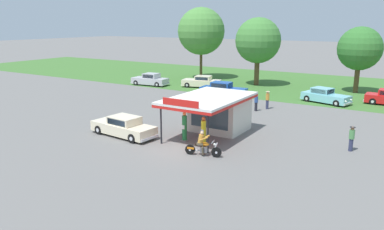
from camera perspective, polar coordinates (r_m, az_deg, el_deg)
The scene contains 17 objects.
ground_plane at distance 24.66m, azimuth -2.31°, elevation -5.20°, with size 300.00×300.00×0.00m, color slate.
grass_verge_strip at distance 51.64m, azimuth 16.65°, elevation 4.34°, with size 120.00×24.00×0.01m, color #3D6B2D.
service_station_kiosk at distance 28.25m, azimuth 3.82°, elevation 0.85°, with size 4.53×7.41×3.33m.
gas_pump_nearside at distance 26.01m, azimuth -1.15°, elevation -1.96°, with size 0.44×0.44×2.09m.
gas_pump_offside at distance 25.27m, azimuth 1.75°, elevation -2.60°, with size 0.44×0.44×1.95m.
motorcycle_with_rider at distance 23.26m, azimuth 1.61°, elevation -4.68°, with size 2.29×0.83×1.58m.
featured_classic_sedan at distance 27.75m, azimuth -10.35°, elevation -1.79°, with size 5.49×2.28×1.47m.
parked_car_back_row_left at distance 40.90m, azimuth 19.51°, elevation 2.70°, with size 5.22×3.08×1.51m.
parked_car_second_row_spare at distance 47.96m, azimuth 1.49°, elevation 5.03°, with size 5.26×3.00×1.46m.
parked_car_back_row_centre_left at distance 49.78m, azimuth -6.35°, elevation 5.31°, with size 5.10×2.33×1.57m.
parked_car_back_row_far_right at distance 42.25m, azimuth 4.73°, elevation 3.83°, with size 5.48×2.33×1.57m.
bystander_standing_back_lot at distance 35.43m, azimuth 9.69°, elevation 1.95°, with size 0.34×0.34×1.62m.
bystander_strolling_foreground at distance 36.43m, azimuth 11.36°, elevation 2.33°, with size 0.38×0.38×1.72m.
bystander_leaning_by_kiosk at distance 26.12m, azimuth 23.02°, elevation -3.24°, with size 0.36×0.36×1.62m.
tree_oak_far_left at distance 49.88m, azimuth 9.97°, elevation 11.04°, with size 5.83×5.83×8.69m.
tree_oak_far_right at distance 55.13m, azimuth 1.45°, elevation 12.45°, with size 6.72×6.72×10.16m.
tree_oak_left at distance 47.75m, azimuth 24.08°, elevation 9.15°, with size 4.98×4.98×7.61m.
Camera 1 is at (13.06, -19.30, 8.06)m, focal length 35.19 mm.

